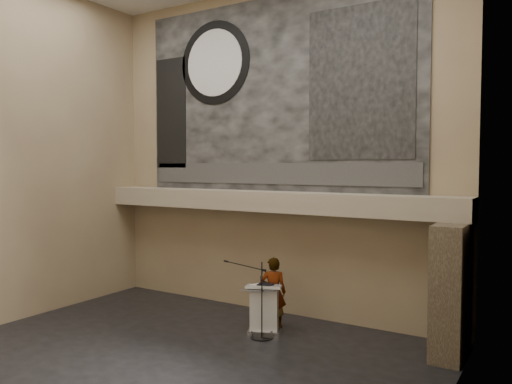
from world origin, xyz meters
The scene contains 19 objects.
floor centered at (0.00, 0.00, 0.00)m, with size 10.00×10.00×0.00m, color black.
wall_back centered at (0.00, 4.00, 4.25)m, with size 10.00×0.02×8.50m, color #897157.
wall_left centered at (-5.00, 0.00, 4.25)m, with size 0.02×8.00×8.50m, color #897157.
wall_right centered at (5.00, 0.00, 4.25)m, with size 0.02×8.00×8.50m, color #897157.
soffit centered at (0.00, 3.60, 2.95)m, with size 10.00×0.80×0.50m, color gray.
sprinkler_left centered at (-1.60, 3.55, 2.67)m, with size 0.04×0.04×0.06m, color #B2893D.
sprinkler_right centered at (1.90, 3.55, 2.67)m, with size 0.04×0.04×0.06m, color #B2893D.
banner centered at (0.00, 3.97, 5.70)m, with size 8.00×0.05×5.00m, color black.
banner_text_strip centered at (0.00, 3.93, 3.65)m, with size 7.76×0.02×0.55m, color #303030.
banner_clock_rim centered at (-1.80, 3.93, 6.70)m, with size 2.30×2.30×0.02m, color black.
banner_clock_face centered at (-1.80, 3.91, 6.70)m, with size 1.84×1.84×0.02m, color silver.
banner_building_print centered at (2.40, 3.93, 5.80)m, with size 2.60×0.02×3.60m, color black.
banner_brick_print centered at (-3.40, 3.93, 5.40)m, with size 1.10×0.02×3.20m, color black.
stone_pier centered at (4.65, 3.15, 1.35)m, with size 0.60×1.40×2.70m, color #3D3325.
lectern centered at (0.70, 2.43, 0.55)m, with size 0.96×0.84×1.14m.
binder centered at (0.74, 2.42, 1.12)m, with size 0.33×0.26×0.04m, color black.
papers centered at (0.55, 2.36, 1.10)m, with size 0.21×0.29×0.01m, color silver.
speaker_person centered at (0.69, 2.86, 0.84)m, with size 0.61×0.40×1.68m, color beige.
mic_stand centered at (0.80, 2.09, 0.27)m, with size 1.58×0.68×1.71m.
Camera 1 is at (6.52, -7.34, 3.85)m, focal length 35.00 mm.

